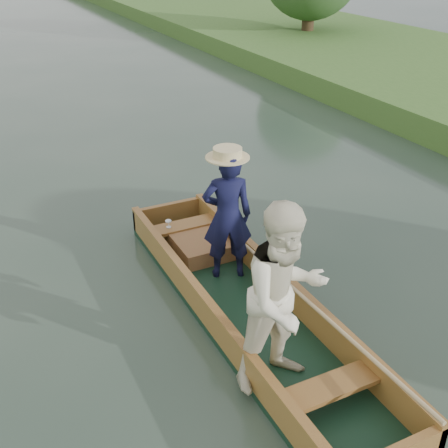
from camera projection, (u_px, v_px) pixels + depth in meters
name	position (u px, v px, depth m)	size (l,w,h in m)	color
ground	(247.00, 317.00, 6.57)	(120.00, 120.00, 0.00)	#283D30
punt	(255.00, 280.00, 6.00)	(1.29, 5.03, 2.00)	#12301E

